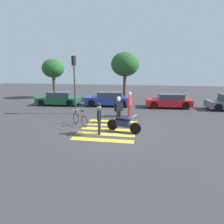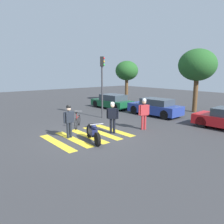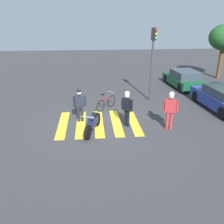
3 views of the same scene
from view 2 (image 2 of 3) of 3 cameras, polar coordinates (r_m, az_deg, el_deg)
ground_plane at (r=11.94m, az=-6.29°, el=-6.20°), size 60.00×60.00×0.00m
police_motorcycle at (r=10.89m, az=-4.96°, el=-5.30°), size 2.02×0.91×1.04m
leaning_bicycle at (r=13.69m, az=-8.95°, el=-2.41°), size 1.36×1.18×1.01m
officer_on_foot at (r=11.50m, az=-11.14°, el=-1.78°), size 0.28×0.66×1.76m
officer_by_motorcycle at (r=12.13m, az=0.13°, el=-0.83°), size 0.52×0.48×1.79m
pedestrian_bystander at (r=13.06m, az=8.30°, el=0.17°), size 0.37×0.66×1.88m
crosswalk_stripes at (r=11.94m, az=-6.29°, el=-6.18°), size 3.27×4.05×0.01m
car_green_compact at (r=20.68m, az=0.06°, el=2.76°), size 4.15×2.14×1.29m
car_blue_hatchback at (r=17.53m, az=11.14°, el=1.24°), size 4.33×2.00×1.34m
traffic_light_pole at (r=16.11m, az=-2.56°, el=8.94°), size 0.33×0.36×4.46m
street_tree_near at (r=25.10m, az=3.86°, el=10.56°), size 2.55×2.55×4.58m
street_tree_mid at (r=19.81m, az=21.31°, el=11.23°), size 3.08×3.08×5.26m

